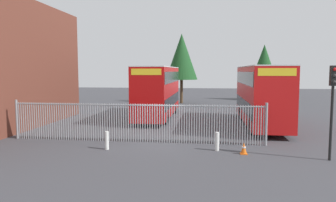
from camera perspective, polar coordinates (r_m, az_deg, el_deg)
ground_plane at (r=26.11m, az=1.09°, el=-3.55°), size 100.00×100.00×0.00m
palisade_fence at (r=18.35m, az=-5.85°, el=-3.67°), size 14.66×0.14×2.35m
double_decker_bus_near_gate at (r=24.53m, az=16.24°, el=1.35°), size 2.54×10.81×4.42m
double_decker_bus_behind_fence_left at (r=27.54m, az=-1.75°, el=1.98°), size 2.54×10.81×4.42m
bollard_near_left at (r=16.94m, az=-10.87°, el=-6.93°), size 0.20×0.20×0.95m
bollard_center_front at (r=16.59m, az=8.76°, el=-7.15°), size 0.20×0.20×0.95m
traffic_cone_by_gate at (r=16.20m, az=13.40°, el=-8.22°), size 0.34×0.34×0.59m
traffic_light_kerbside at (r=16.04m, az=27.35°, el=0.95°), size 0.28×0.33×4.30m
tree_tall_back at (r=40.18m, az=2.45°, el=7.90°), size 3.99×3.99×8.69m
tree_short_side at (r=46.32m, az=16.80°, el=6.41°), size 3.65×3.65×7.69m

